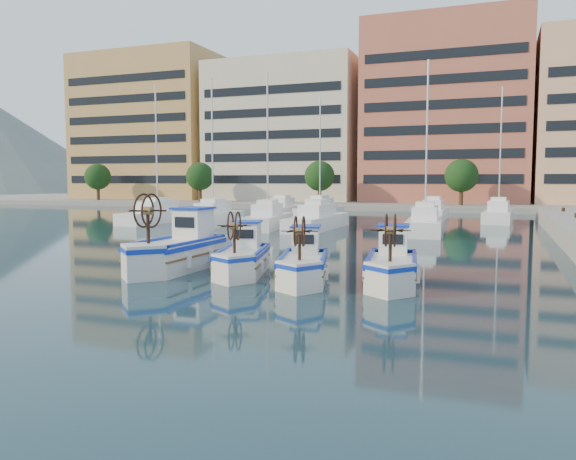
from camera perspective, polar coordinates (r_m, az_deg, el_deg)
The scene contains 7 objects.
ground at distance 19.92m, azimuth -4.59°, elevation -5.23°, with size 300.00×300.00×0.00m, color #1B3B48.
waterfront at distance 83.11m, azimuth 21.49°, elevation 9.88°, with size 180.00×40.00×25.60m.
yacht_marina at distance 46.81m, azimuth 6.25°, elevation 1.29°, with size 40.72×22.85×11.50m.
fishing_boat_a at distance 22.92m, azimuth -10.99°, elevation -1.81°, with size 2.06×4.97×3.10m.
fishing_boat_b at distance 21.49m, azimuth -4.58°, elevation -2.64°, with size 2.55×4.10×2.48m.
fishing_boat_c at distance 19.82m, azimuth 1.60°, elevation -3.32°, with size 2.45×4.00×2.42m.
fishing_boat_d at distance 19.59m, azimuth 10.53°, elevation -3.41°, with size 2.16×4.15×2.52m.
Camera 1 is at (8.37, -17.72, 3.53)m, focal length 35.00 mm.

